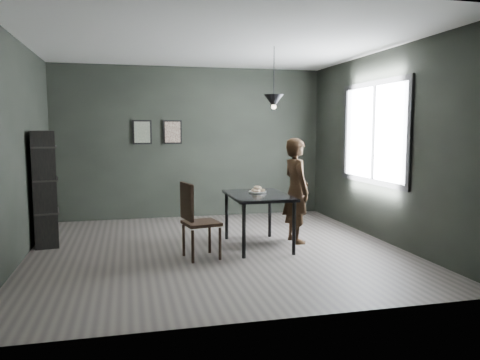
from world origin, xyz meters
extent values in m
plane|color=#3D3834|center=(0.00, 0.00, 0.00)|extent=(5.00, 5.00, 0.00)
cube|color=black|center=(0.00, 2.50, 1.40)|extent=(5.00, 0.10, 2.80)
cube|color=silver|center=(0.00, 0.00, 2.80)|extent=(5.00, 5.00, 0.02)
cube|color=white|center=(2.48, 0.20, 1.60)|extent=(0.02, 1.80, 1.40)
cube|color=black|center=(2.47, 0.20, 1.60)|extent=(0.04, 1.96, 1.56)
cube|color=black|center=(0.60, 0.00, 0.73)|extent=(0.80, 1.20, 0.04)
cylinder|color=black|center=(0.26, -0.54, 0.35)|extent=(0.05, 0.05, 0.71)
cylinder|color=black|center=(0.94, -0.54, 0.35)|extent=(0.05, 0.05, 0.71)
cylinder|color=black|center=(0.26, 0.54, 0.35)|extent=(0.05, 0.05, 0.71)
cylinder|color=black|center=(0.94, 0.54, 0.35)|extent=(0.05, 0.05, 0.71)
cylinder|color=white|center=(0.63, 0.13, 0.76)|extent=(0.23, 0.23, 0.01)
torus|color=#F8E7C1|center=(0.68, 0.12, 0.78)|extent=(0.12, 0.12, 0.04)
torus|color=#F8E7C1|center=(0.61, 0.17, 0.78)|extent=(0.12, 0.12, 0.04)
torus|color=#F8E7C1|center=(0.60, 0.09, 0.78)|extent=(0.12, 0.12, 0.04)
torus|color=#F8E7C1|center=(0.63, 0.13, 0.82)|extent=(0.15, 0.15, 0.06)
imported|color=black|center=(1.21, 0.14, 0.76)|extent=(0.42, 0.59, 1.53)
cube|color=black|center=(-0.27, -0.39, 0.46)|extent=(0.50, 0.50, 0.04)
cube|color=black|center=(-0.46, -0.43, 0.75)|extent=(0.12, 0.42, 0.47)
cylinder|color=black|center=(-0.41, -0.61, 0.21)|extent=(0.04, 0.04, 0.42)
cylinder|color=black|center=(-0.05, -0.54, 0.21)|extent=(0.04, 0.04, 0.42)
cylinder|color=black|center=(-0.48, -0.25, 0.21)|extent=(0.04, 0.04, 0.42)
cylinder|color=black|center=(-0.12, -0.18, 0.21)|extent=(0.04, 0.04, 0.42)
cube|color=black|center=(-2.32, 0.78, 0.82)|extent=(0.39, 0.59, 1.64)
cylinder|color=black|center=(0.85, 0.10, 2.42)|extent=(0.01, 0.01, 0.75)
cone|color=black|center=(0.85, 0.10, 2.05)|extent=(0.28, 0.28, 0.18)
sphere|color=#FFE0B2|center=(0.85, 0.10, 1.97)|extent=(0.07, 0.07, 0.07)
cube|color=black|center=(-0.90, 2.47, 1.60)|extent=(0.34, 0.03, 0.44)
cube|color=#3C5545|center=(-0.90, 2.45, 1.60)|extent=(0.28, 0.01, 0.38)
cube|color=black|center=(-0.35, 2.47, 1.60)|extent=(0.34, 0.03, 0.44)
cube|color=brown|center=(-0.35, 2.45, 1.60)|extent=(0.28, 0.01, 0.38)
camera|label=1|loc=(-1.17, -6.25, 1.66)|focal=35.00mm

